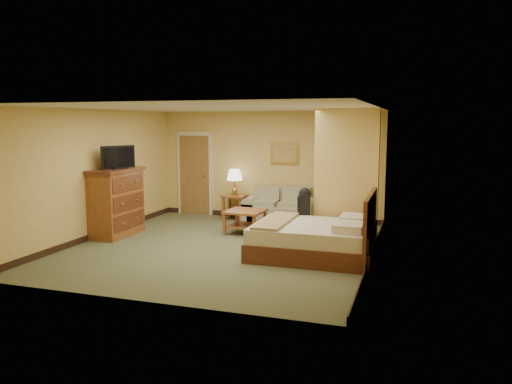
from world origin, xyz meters
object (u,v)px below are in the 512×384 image
at_px(coffee_table, 245,217).
at_px(dresser, 116,202).
at_px(loveseat, 280,211).
at_px(bed, 317,239).

xyz_separation_m(coffee_table, dresser, (-2.48, -1.02, 0.35)).
bearing_deg(dresser, loveseat, 39.15).
distance_m(dresser, bed, 4.32).
relative_size(loveseat, coffee_table, 2.05).
distance_m(coffee_table, bed, 2.26).
bearing_deg(bed, loveseat, 117.99).
xyz_separation_m(dresser, bed, (4.29, -0.33, -0.39)).
distance_m(loveseat, bed, 3.02).
bearing_deg(bed, dresser, 175.56).
relative_size(loveseat, dresser, 1.18).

